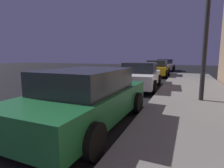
{
  "coord_description": "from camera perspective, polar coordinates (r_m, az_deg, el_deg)",
  "views": [
    {
      "loc": [
        5.14,
        -0.89,
        1.74
      ],
      "look_at": [
        4.04,
        1.81,
        1.3
      ],
      "focal_mm": 28.75,
      "sensor_mm": 36.0,
      "label": 1
    }
  ],
  "objects": [
    {
      "name": "car_silver",
      "position": [
        23.53,
        16.66,
        5.78
      ],
      "size": [
        2.14,
        4.33,
        1.43
      ],
      "color": "#B7B7BF",
      "rests_on": "ground"
    },
    {
      "name": "car_yellow_cab",
      "position": [
        16.61,
        14.26,
        4.87
      ],
      "size": [
        1.98,
        4.19,
        1.43
      ],
      "color": "gold",
      "rests_on": "ground"
    },
    {
      "name": "street_lamp",
      "position": [
        7.5,
        28.29,
        21.78
      ],
      "size": [
        0.44,
        0.44,
        5.12
      ],
      "color": "black",
      "rests_on": "sidewalk"
    },
    {
      "name": "car_green",
      "position": [
        4.64,
        -8.05,
        -4.1
      ],
      "size": [
        2.19,
        4.46,
        1.43
      ],
      "color": "#19592D",
      "rests_on": "ground"
    },
    {
      "name": "car_white",
      "position": [
        10.1,
        8.95,
        2.66
      ],
      "size": [
        2.23,
        4.61,
        1.43
      ],
      "color": "silver",
      "rests_on": "ground"
    }
  ]
}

